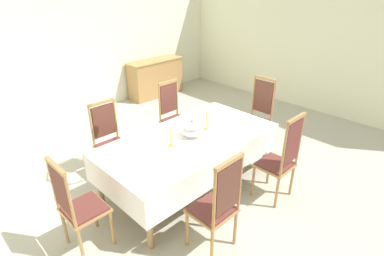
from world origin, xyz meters
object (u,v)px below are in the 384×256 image
(chair_south_a, at_px, (217,205))
(chair_north_b, at_px, (174,115))
(chair_north_a, at_px, (110,139))
(soup_tureen, at_px, (192,129))
(spoon_primary, at_px, (205,110))
(candlestick_west, at_px, (171,137))
(bowl_near_right, at_px, (190,115))
(spoon_secondary, at_px, (193,114))
(candlestick_east, at_px, (206,120))
(bowl_near_left, at_px, (202,111))
(dining_table, at_px, (190,142))
(sideboard, at_px, (156,78))
(chair_head_west, at_px, (77,205))
(chair_south_b, at_px, (281,158))
(chair_head_east, at_px, (258,114))

(chair_south_a, height_order, chair_north_b, chair_south_a)
(chair_north_a, bearing_deg, soup_tureen, 122.80)
(chair_south_a, distance_m, spoon_primary, 2.11)
(candlestick_west, bearing_deg, bowl_near_right, 30.73)
(spoon_primary, bearing_deg, spoon_secondary, 162.79)
(soup_tureen, distance_m, candlestick_east, 0.29)
(bowl_near_left, relative_size, bowl_near_right, 1.09)
(dining_table, distance_m, candlestick_east, 0.40)
(spoon_secondary, xyz_separation_m, sideboard, (1.46, 2.78, -0.32))
(candlestick_east, xyz_separation_m, sideboard, (1.71, 3.29, -0.47))
(candlestick_west, distance_m, candlestick_east, 0.66)
(chair_north_b, distance_m, sideboard, 2.68)
(sideboard, bearing_deg, chair_south_a, 58.40)
(chair_south_a, bearing_deg, candlestick_west, 74.66)
(chair_north_a, distance_m, bowl_near_left, 1.47)
(bowl_near_left, bearing_deg, chair_head_west, -168.81)
(chair_north_b, relative_size, candlestick_east, 3.02)
(soup_tureen, relative_size, bowl_near_left, 1.80)
(spoon_primary, relative_size, spoon_secondary, 0.99)
(soup_tureen, distance_m, sideboard, 3.87)
(candlestick_west, distance_m, spoon_primary, 1.28)
(chair_north_a, height_order, spoon_secondary, chair_north_a)
(spoon_secondary, bearing_deg, soup_tureen, -141.81)
(chair_south_a, distance_m, soup_tureen, 1.25)
(dining_table, xyz_separation_m, spoon_secondary, (0.59, 0.51, 0.08))
(chair_south_a, distance_m, candlestick_east, 1.43)
(spoon_primary, xyz_separation_m, sideboard, (1.20, 2.80, -0.32))
(chair_south_a, xyz_separation_m, spoon_secondary, (1.20, 1.54, 0.17))
(dining_table, bearing_deg, chair_north_b, 58.71)
(chair_north_a, height_order, chair_south_b, chair_south_b)
(dining_table, bearing_deg, spoon_primary, 30.22)
(chair_north_a, xyz_separation_m, chair_head_west, (-1.01, -1.02, -0.00))
(spoon_secondary, bearing_deg, bowl_near_right, -170.76)
(candlestick_west, xyz_separation_m, spoon_primary, (1.17, 0.49, -0.12))
(spoon_secondary, bearing_deg, chair_south_a, -133.20)
(chair_south_a, xyz_separation_m, soup_tureen, (0.66, 1.03, 0.28))
(soup_tureen, xyz_separation_m, sideboard, (2.00, 3.29, -0.42))
(candlestick_east, distance_m, spoon_primary, 0.73)
(chair_south_b, bearing_deg, spoon_secondary, 91.31)
(bowl_near_left, xyz_separation_m, spoon_secondary, (-0.15, 0.04, -0.02))
(chair_head_west, height_order, sideboard, chair_head_west)
(chair_north_b, distance_m, spoon_primary, 0.60)
(chair_head_west, distance_m, candlestick_east, 1.98)
(dining_table, xyz_separation_m, candlestick_west, (-0.33, -0.00, 0.20))
(chair_north_a, relative_size, sideboard, 0.79)
(chair_south_a, xyz_separation_m, chair_north_b, (1.23, 2.05, -0.01))
(soup_tureen, bearing_deg, chair_head_east, 0.00)
(chair_head_west, distance_m, spoon_primary, 2.52)
(dining_table, relative_size, candlestick_east, 6.32)
(chair_south_b, bearing_deg, chair_north_b, 90.00)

